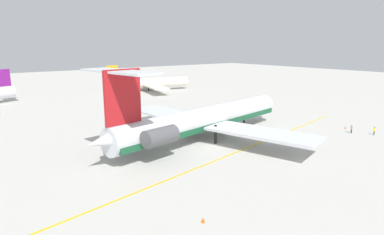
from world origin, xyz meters
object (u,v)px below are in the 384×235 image
(main_jetliner, at_px, (201,120))
(airliner_mid_left, at_px, (151,83))
(ground_crew_near_tail, at_px, (352,128))
(safety_cone_nose, at_px, (203,220))
(safety_cone_wingtip, at_px, (345,127))
(ground_crew_near_nose, at_px, (374,130))

(main_jetliner, xyz_separation_m, airliner_mid_left, (26.46, 62.27, -0.87))
(airliner_mid_left, relative_size, ground_crew_near_tail, 18.93)
(main_jetliner, relative_size, ground_crew_near_tail, 27.46)
(airliner_mid_left, height_order, ground_crew_near_tail, airliner_mid_left)
(main_jetliner, xyz_separation_m, ground_crew_near_tail, (26.18, -14.55, -2.65))
(safety_cone_nose, relative_size, safety_cone_wingtip, 1.00)
(safety_cone_nose, bearing_deg, safety_cone_wingtip, 12.65)
(ground_crew_near_tail, xyz_separation_m, safety_cone_wingtip, (2.55, 2.54, -0.80))
(airliner_mid_left, bearing_deg, ground_crew_near_nose, -75.59)
(ground_crew_near_nose, bearing_deg, safety_cone_nose, 106.73)
(airliner_mid_left, distance_m, ground_crew_near_tail, 76.84)
(airliner_mid_left, distance_m, ground_crew_near_nose, 80.18)
(ground_crew_near_tail, distance_m, safety_cone_nose, 44.82)
(ground_crew_near_nose, bearing_deg, airliner_mid_left, 12.37)
(ground_crew_near_nose, relative_size, safety_cone_nose, 2.99)
(ground_crew_near_nose, xyz_separation_m, safety_cone_wingtip, (0.40, 5.86, -0.77))
(safety_cone_wingtip, bearing_deg, airliner_mid_left, 91.75)
(safety_cone_nose, bearing_deg, ground_crew_near_tail, 10.20)
(airliner_mid_left, xyz_separation_m, safety_cone_wingtip, (2.27, -74.28, -2.58))
(safety_cone_nose, bearing_deg, main_jetliner, 51.44)
(main_jetliner, height_order, safety_cone_nose, main_jetliner)
(ground_crew_near_nose, distance_m, safety_cone_wingtip, 5.92)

